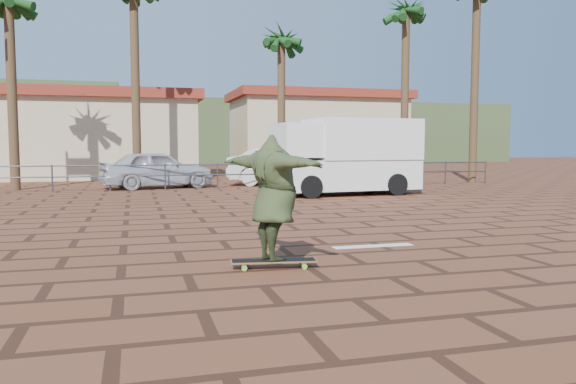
# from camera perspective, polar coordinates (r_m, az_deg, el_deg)

# --- Properties ---
(ground) EXTENTS (120.00, 120.00, 0.00)m
(ground) POSITION_cam_1_polar(r_m,az_deg,el_deg) (10.41, 2.38, -4.56)
(ground) COLOR brown
(ground) RESTS_ON ground
(paint_stripe) EXTENTS (1.40, 0.22, 0.01)m
(paint_stripe) POSITION_cam_1_polar(r_m,az_deg,el_deg) (9.55, 8.61, -5.44)
(paint_stripe) COLOR white
(paint_stripe) RESTS_ON ground
(guardrail) EXTENTS (24.06, 0.06, 1.00)m
(guardrail) POSITION_cam_1_polar(r_m,az_deg,el_deg) (22.03, -7.18, 2.09)
(guardrail) COLOR #47494F
(guardrail) RESTS_ON ground
(palm_far_left) EXTENTS (2.40, 2.40, 8.25)m
(palm_far_left) POSITION_cam_1_polar(r_m,az_deg,el_deg) (24.24, -26.52, 16.51)
(palm_far_left) COLOR brown
(palm_far_left) RESTS_ON ground
(palm_center) EXTENTS (2.40, 2.40, 7.75)m
(palm_center) POSITION_cam_1_polar(r_m,az_deg,el_deg) (26.56, -0.68, 14.88)
(palm_center) COLOR brown
(palm_center) RESTS_ON ground
(palm_right) EXTENTS (2.40, 2.40, 9.05)m
(palm_right) POSITION_cam_1_polar(r_m,az_deg,el_deg) (27.35, 11.92, 17.09)
(palm_right) COLOR brown
(palm_right) RESTS_ON ground
(building_west) EXTENTS (12.60, 7.60, 4.50)m
(building_west) POSITION_cam_1_polar(r_m,az_deg,el_deg) (31.92, -20.62, 5.50)
(building_west) COLOR beige
(building_west) RESTS_ON ground
(building_east) EXTENTS (10.60, 6.60, 5.00)m
(building_east) POSITION_cam_1_polar(r_m,az_deg,el_deg) (35.58, 2.89, 6.10)
(building_east) COLOR beige
(building_east) RESTS_ON ground
(hill_front) EXTENTS (70.00, 18.00, 6.00)m
(hill_front) POSITION_cam_1_polar(r_m,az_deg,el_deg) (59.88, -12.43, 5.88)
(hill_front) COLOR #384C28
(hill_front) RESTS_ON ground
(longboard) EXTENTS (1.21, 0.42, 0.12)m
(longboard) POSITION_cam_1_polar(r_m,az_deg,el_deg) (7.76, -1.46, -7.06)
(longboard) COLOR olive
(longboard) RESTS_ON ground
(skateboarder) EXTENTS (1.35, 2.16, 1.71)m
(skateboarder) POSITION_cam_1_polar(r_m,az_deg,el_deg) (7.63, -1.47, -0.59)
(skateboarder) COLOR #354223
(skateboarder) RESTS_ON longboard
(campervan) EXTENTS (5.17, 2.57, 2.59)m
(campervan) POSITION_cam_1_polar(r_m,az_deg,el_deg) (19.44, 5.86, 3.77)
(campervan) COLOR white
(campervan) RESTS_ON ground
(car_silver) EXTENTS (4.67, 2.72, 1.49)m
(car_silver) POSITION_cam_1_polar(r_m,az_deg,el_deg) (22.82, -13.16, 2.26)
(car_silver) COLOR silver
(car_silver) RESTS_ON ground
(car_white) EXTENTS (5.38, 3.34, 1.67)m
(car_white) POSITION_cam_1_polar(r_m,az_deg,el_deg) (23.86, 0.04, 2.70)
(car_white) COLOR silver
(car_white) RESTS_ON ground
(street_sign) EXTENTS (0.45, 0.23, 2.35)m
(street_sign) POSITION_cam_1_polar(r_m,az_deg,el_deg) (23.80, 8.43, 4.58)
(street_sign) COLOR gray
(street_sign) RESTS_ON ground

